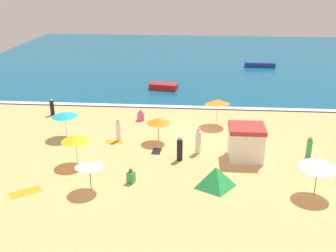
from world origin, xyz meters
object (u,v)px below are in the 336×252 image
at_px(beach_umbrella_5, 217,102).
at_px(beach_tent, 216,177).
at_px(small_boat_1, 260,65).
at_px(beachgoer_4, 309,148).
at_px(beach_umbrella_0, 318,165).
at_px(beach_umbrella_6, 75,138).
at_px(beachgoer_0, 180,149).
at_px(beachgoer_5, 198,142).
at_px(beach_umbrella_1, 89,164).
at_px(beachgoer_6, 52,108).
at_px(beachgoer_1, 141,116).
at_px(beachgoer_2, 131,176).
at_px(lifeguard_cabana, 246,142).
at_px(beach_umbrella_4, 65,114).
at_px(small_boat_0, 164,86).
at_px(beach_umbrella_2, 158,121).
at_px(beachgoer_3, 118,131).

xyz_separation_m(beach_umbrella_5, beach_tent, (-0.38, -10.34, -1.36)).
bearing_deg(small_boat_1, beachgoer_4, -90.50).
bearing_deg(beach_umbrella_0, beach_umbrella_6, 169.43).
xyz_separation_m(beachgoer_0, beachgoer_5, (1.23, 1.24, 0.07)).
xyz_separation_m(beach_umbrella_1, beachgoer_6, (-6.76, 12.55, -0.99)).
xyz_separation_m(beachgoer_1, beachgoer_4, (12.51, -6.40, 0.34)).
bearing_deg(beachgoer_2, beach_umbrella_6, 151.18).
distance_m(lifeguard_cabana, beach_umbrella_0, 5.74).
distance_m(beach_umbrella_0, beach_umbrella_4, 18.30).
distance_m(beachgoer_1, small_boat_1, 24.54).
xyz_separation_m(beach_umbrella_1, beach_tent, (7.25, 0.93, -1.03)).
bearing_deg(small_boat_0, beachgoer_5, -76.12).
xyz_separation_m(beachgoer_4, beachgoer_6, (-20.48, 7.07, -0.04)).
height_order(beachgoer_0, small_boat_0, beachgoer_0).
bearing_deg(beachgoer_1, beachgoer_4, -27.08).
relative_size(lifeguard_cabana, beach_umbrella_6, 0.93).
height_order(beachgoer_4, small_boat_1, beachgoer_4).
relative_size(beachgoer_1, small_boat_0, 0.31).
xyz_separation_m(beach_umbrella_0, small_boat_1, (1.07, 32.32, -1.49)).
bearing_deg(beach_umbrella_6, beach_umbrella_2, 39.92).
relative_size(beachgoer_2, beachgoer_4, 0.59).
distance_m(beach_umbrella_0, beachgoer_1, 16.36).
relative_size(beach_umbrella_2, beach_umbrella_4, 0.87).
relative_size(beachgoer_2, beachgoer_3, 0.55).
relative_size(beach_umbrella_4, beachgoer_0, 1.61).
xyz_separation_m(beach_umbrella_6, beachgoer_3, (1.98, 4.10, -1.07)).
xyz_separation_m(beach_umbrella_1, beach_umbrella_6, (-1.78, 3.26, 0.18)).
height_order(beachgoer_2, beachgoer_5, beachgoer_5).
xyz_separation_m(lifeguard_cabana, beach_umbrella_4, (-13.33, 2.69, 0.67)).
bearing_deg(lifeguard_cabana, beachgoer_1, 140.00).
xyz_separation_m(beach_umbrella_6, beachgoer_0, (6.73, 1.15, -1.07)).
bearing_deg(beach_umbrella_4, beach_umbrella_6, -64.09).
bearing_deg(beach_tent, beachgoer_3, 137.70).
distance_m(beach_umbrella_4, beachgoer_3, 4.29).
bearing_deg(beachgoer_6, beach_tent, -39.65).
relative_size(beach_umbrella_1, beach_umbrella_2, 0.85).
distance_m(beachgoer_2, beachgoer_5, 6.09).
bearing_deg(small_boat_1, beachgoer_3, -118.37).
distance_m(lifeguard_cabana, beach_umbrella_6, 11.33).
bearing_deg(beach_umbrella_1, beachgoer_5, 42.47).
distance_m(beach_umbrella_6, beachgoer_0, 6.91).
distance_m(beach_umbrella_6, beachgoer_3, 4.67).
relative_size(lifeguard_cabana, small_boat_0, 0.77).
height_order(beach_umbrella_1, beach_umbrella_5, beach_umbrella_5).
bearing_deg(beachgoer_5, beach_umbrella_1, -137.53).
bearing_deg(beach_umbrella_2, beachgoer_1, 114.23).
xyz_separation_m(beach_umbrella_0, beach_umbrella_5, (-5.26, 10.75, 0.13)).
distance_m(beach_umbrella_6, beachgoer_2, 4.76).
xyz_separation_m(beachgoer_2, beachgoer_6, (-8.94, 11.47, 0.30)).
bearing_deg(beachgoer_1, beach_umbrella_0, -44.18).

